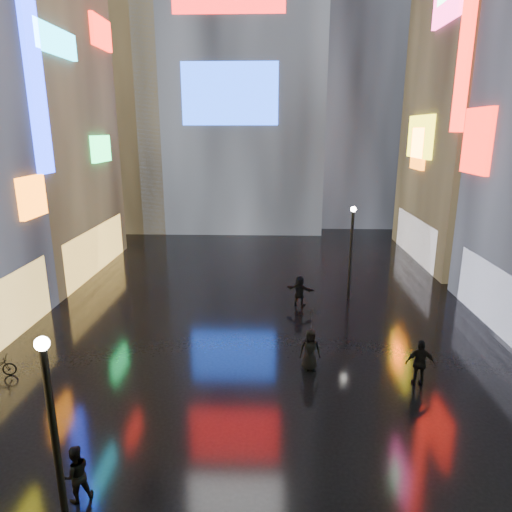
{
  "coord_description": "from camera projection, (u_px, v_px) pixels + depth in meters",
  "views": [
    {
      "loc": [
        0.5,
        -2.88,
        9.13
      ],
      "look_at": [
        0.0,
        12.0,
        5.0
      ],
      "focal_mm": 32.0,
      "sensor_mm": 36.0,
      "label": 1
    }
  ],
  "objects": [
    {
      "name": "pedestrian_3",
      "position": [
        420.0,
        363.0,
        16.69
      ],
      "size": [
        1.07,
        0.5,
        1.78
      ],
      "primitive_type": "imported",
      "rotation": [
        0.0,
        0.0,
        3.08
      ],
      "color": "black",
      "rests_on": "ground"
    },
    {
      "name": "umbrella_2",
      "position": [
        311.0,
        320.0,
        17.46
      ],
      "size": [
        1.27,
        1.27,
        0.85
      ],
      "primitive_type": "imported",
      "rotation": [
        0.0,
        0.0,
        3.66
      ],
      "color": "black",
      "rests_on": "pedestrian_4"
    },
    {
      "name": "pedestrian_5",
      "position": [
        300.0,
        291.0,
        24.34
      ],
      "size": [
        1.6,
        1.02,
        1.65
      ],
      "primitive_type": "imported",
      "rotation": [
        0.0,
        0.0,
        2.76
      ],
      "color": "black",
      "rests_on": "ground"
    },
    {
      "name": "lamp_far",
      "position": [
        351.0,
        247.0,
        24.83
      ],
      "size": [
        0.3,
        0.3,
        5.2
      ],
      "color": "black",
      "rests_on": "ground"
    },
    {
      "name": "ground",
      "position": [
        261.0,
        306.0,
        24.49
      ],
      "size": [
        140.0,
        140.0,
        0.0
      ],
      "primitive_type": "plane",
      "color": "black",
      "rests_on": "ground"
    },
    {
      "name": "tower_flank_right",
      "position": [
        359.0,
        47.0,
        44.7
      ],
      "size": [
        12.0,
        12.0,
        34.0
      ],
      "primitive_type": "cube",
      "color": "black",
      "rests_on": "ground"
    },
    {
      "name": "tower_flank_left",
      "position": [
        117.0,
        87.0,
        42.66
      ],
      "size": [
        10.0,
        10.0,
        26.0
      ],
      "primitive_type": "cube",
      "color": "black",
      "rests_on": "ground"
    },
    {
      "name": "building_left_far",
      "position": [
        3.0,
        98.0,
        27.86
      ],
      "size": [
        10.28,
        12.0,
        22.0
      ],
      "color": "black",
      "rests_on": "ground"
    },
    {
      "name": "pedestrian_4",
      "position": [
        310.0,
        350.0,
        17.8
      ],
      "size": [
        0.85,
        0.57,
        1.68
      ],
      "primitive_type": "imported",
      "rotation": [
        0.0,
        0.0,
        0.04
      ],
      "color": "black",
      "rests_on": "ground"
    },
    {
      "name": "pedestrian_1",
      "position": [
        76.0,
        474.0,
        11.48
      ],
      "size": [
        0.94,
        0.91,
        1.54
      ],
      "primitive_type": "imported",
      "rotation": [
        0.0,
        0.0,
        3.76
      ],
      "color": "black",
      "rests_on": "ground"
    },
    {
      "name": "lamp_near",
      "position": [
        54.0,
        435.0,
        9.57
      ],
      "size": [
        0.3,
        0.3,
        5.2
      ],
      "color": "black",
      "rests_on": "ground"
    },
    {
      "name": "building_right_far",
      "position": [
        508.0,
        53.0,
        29.87
      ],
      "size": [
        10.28,
        12.0,
        28.0
      ],
      "color": "black",
      "rests_on": "ground"
    }
  ]
}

